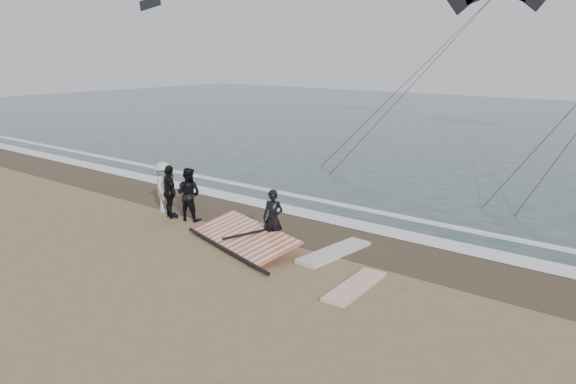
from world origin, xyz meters
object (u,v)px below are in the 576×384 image
board_cream (334,252)px  sail_rig (246,237)px  man_main (273,218)px  board_white (355,286)px

board_cream → sail_rig: bearing=-155.2°
man_main → board_white: 3.66m
board_cream → sail_rig: sail_rig is taller
man_main → board_white: size_ratio=0.76×
man_main → sail_rig: 1.04m
man_main → sail_rig: (-0.74, -0.35, -0.64)m
board_cream → sail_rig: (-2.48, -0.92, 0.14)m
board_white → board_cream: board_cream is taller
man_main → board_cream: 1.99m
man_main → board_white: man_main is taller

